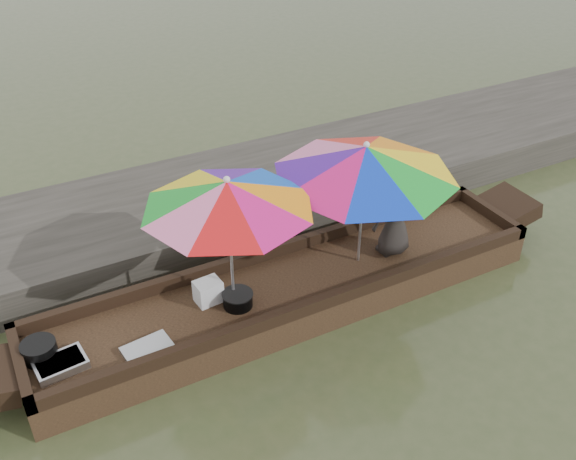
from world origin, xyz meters
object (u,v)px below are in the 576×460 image
tray_scallop (148,350)px  umbrella_stern (362,204)px  umbrella_bow (230,243)px  supply_bag (208,292)px  vendor (395,212)px  tray_crayfish (61,364)px  charcoal_grill (238,300)px  cooking_pot (39,351)px  boat_hull (292,294)px

tray_scallop → umbrella_stern: bearing=6.8°
umbrella_bow → umbrella_stern: size_ratio=0.86×
supply_bag → vendor: 2.36m
supply_bag → tray_crayfish: bearing=-170.9°
tray_crayfish → supply_bag: bearing=9.1°
supply_bag → vendor: bearing=-4.2°
umbrella_bow → charcoal_grill: bearing=-83.7°
charcoal_grill → vendor: 2.12m
cooking_pot → umbrella_stern: umbrella_stern is taller
umbrella_bow → tray_scallop: bearing=-163.3°
tray_crayfish → umbrella_stern: umbrella_stern is taller
charcoal_grill → supply_bag: 0.34m
boat_hull → umbrella_bow: 1.20m
tray_scallop → umbrella_stern: size_ratio=0.23×
tray_crayfish → charcoal_grill: (1.89, 0.04, 0.03)m
supply_bag → umbrella_stern: (1.86, -0.13, 0.65)m
cooking_pot → tray_scallop: size_ratio=0.72×
cooking_pot → supply_bag: supply_bag is taller
supply_bag → vendor: vendor is taller
cooking_pot → charcoal_grill: bearing=-5.5°
charcoal_grill → umbrella_bow: umbrella_bow is taller
umbrella_bow → vendor: bearing=-1.0°
supply_bag → cooking_pot: bearing=-179.3°
cooking_pot → tray_crayfish: cooking_pot is taller
cooking_pot → umbrella_stern: size_ratio=0.17×
tray_crayfish → charcoal_grill: size_ratio=1.50×
cooking_pot → umbrella_bow: size_ratio=0.19×
tray_scallop → tray_crayfish: bearing=166.7°
tray_crayfish → vendor: (3.96, 0.09, 0.51)m
charcoal_grill → vendor: size_ratio=0.29×
cooking_pot → charcoal_grill: cooking_pot is taller
boat_hull → tray_crayfish: bearing=-177.2°
tray_scallop → supply_bag: size_ratio=1.71×
tray_scallop → cooking_pot: bearing=155.7°
tray_crayfish → charcoal_grill: charcoal_grill is taller
cooking_pot → charcoal_grill: (2.04, -0.20, -0.02)m
boat_hull → umbrella_stern: size_ratio=2.91×
tray_crayfish → tray_scallop: tray_crayfish is taller
vendor → charcoal_grill: bearing=-3.7°
boat_hull → umbrella_bow: size_ratio=3.38×
boat_hull → cooking_pot: (-2.75, 0.11, 0.27)m
cooking_pot → supply_bag: (1.79, 0.02, 0.04)m
umbrella_stern → vendor: bearing=-4.7°
tray_crayfish → umbrella_stern: 3.58m
supply_bag → boat_hull: bearing=-7.8°
cooking_pot → umbrella_bow: bearing=-3.1°
vendor → umbrella_stern: bearing=-9.8°
tray_scallop → umbrella_bow: 1.35m
tray_scallop → vendor: bearing=5.1°
tray_crayfish → supply_bag: supply_bag is taller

